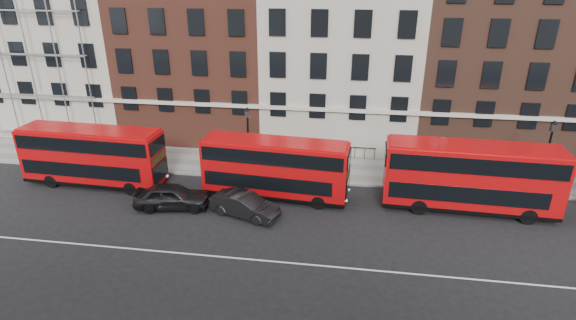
# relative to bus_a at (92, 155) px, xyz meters

# --- Properties ---
(ground) EXTENTS (120.00, 120.00, 0.00)m
(ground) POSITION_rel_bus_a_xyz_m (17.06, -5.43, -2.31)
(ground) COLOR black
(ground) RESTS_ON ground
(pavement) EXTENTS (80.00, 5.00, 0.15)m
(pavement) POSITION_rel_bus_a_xyz_m (17.06, 5.07, -2.24)
(pavement) COLOR slate
(pavement) RESTS_ON ground
(kerb) EXTENTS (80.00, 0.30, 0.16)m
(kerb) POSITION_rel_bus_a_xyz_m (17.06, 2.57, -2.23)
(kerb) COLOR gray
(kerb) RESTS_ON ground
(road_centre_line) EXTENTS (70.00, 0.12, 0.01)m
(road_centre_line) POSITION_rel_bus_a_xyz_m (17.06, -7.43, -2.31)
(road_centre_line) COLOR white
(road_centre_line) RESTS_ON ground
(building_terrace) EXTENTS (64.00, 11.95, 22.00)m
(building_terrace) POSITION_rel_bus_a_xyz_m (16.75, 12.45, 7.93)
(building_terrace) COLOR #B0A798
(building_terrace) RESTS_ON ground
(bus_a) EXTENTS (10.37, 2.93, 4.31)m
(bus_a) POSITION_rel_bus_a_xyz_m (0.00, 0.00, 0.00)
(bus_a) COLOR #B8090C
(bus_a) RESTS_ON ground
(bus_b) EXTENTS (10.06, 3.19, 4.16)m
(bus_b) POSITION_rel_bus_a_xyz_m (13.26, 0.00, -0.08)
(bus_b) COLOR #B8090C
(bus_b) RESTS_ON ground
(bus_c) EXTENTS (10.91, 3.02, 4.55)m
(bus_c) POSITION_rel_bus_a_xyz_m (25.90, -0.00, 0.12)
(bus_c) COLOR #B8090C
(bus_c) RESTS_ON ground
(car_rear) EXTENTS (5.12, 2.66, 1.67)m
(car_rear) POSITION_rel_bus_a_xyz_m (6.85, -2.51, -1.48)
(car_rear) COLOR black
(car_rear) RESTS_ON ground
(car_front) EXTENTS (4.80, 2.97, 1.49)m
(car_front) POSITION_rel_bus_a_xyz_m (11.81, -2.84, -1.57)
(car_front) COLOR black
(car_front) RESTS_ON ground
(lamp_post_left) EXTENTS (0.44, 0.44, 5.33)m
(lamp_post_left) POSITION_rel_bus_a_xyz_m (10.79, 2.95, 0.77)
(lamp_post_left) COLOR black
(lamp_post_left) RESTS_ON pavement
(lamp_post_right) EXTENTS (0.44, 0.44, 5.33)m
(lamp_post_right) POSITION_rel_bus_a_xyz_m (31.40, 2.96, 0.77)
(lamp_post_right) COLOR black
(lamp_post_right) RESTS_ON pavement
(iron_railings) EXTENTS (6.60, 0.06, 1.00)m
(iron_railings) POSITION_rel_bus_a_xyz_m (17.06, 7.27, -1.66)
(iron_railings) COLOR black
(iron_railings) RESTS_ON pavement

